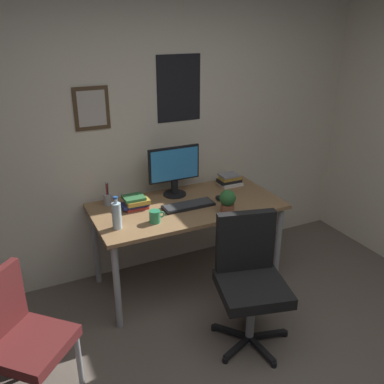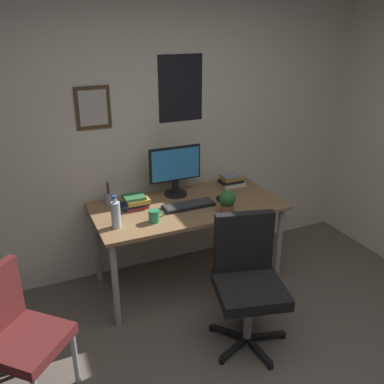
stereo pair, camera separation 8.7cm
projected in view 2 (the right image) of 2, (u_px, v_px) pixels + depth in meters
wall_back at (145, 129)px, 3.60m from camera, size 4.40×0.10×2.60m
desk at (187, 213)px, 3.51m from camera, size 1.56×0.78×0.75m
office_chair at (247, 275)px, 2.92m from camera, size 0.58×0.58×0.95m
side_chair at (16, 331)px, 2.44m from camera, size 0.59×0.59×0.88m
monitor at (175, 169)px, 3.59m from camera, size 0.46×0.20×0.43m
keyboard at (189, 205)px, 3.44m from camera, size 0.43×0.15×0.03m
computer_mouse at (220, 198)px, 3.55m from camera, size 0.06×0.11×0.04m
water_bottle at (116, 214)px, 3.07m from camera, size 0.07×0.07×0.25m
coffee_mug_near at (154, 216)px, 3.17m from camera, size 0.12×0.09×0.10m
potted_plant at (227, 201)px, 3.29m from camera, size 0.13×0.13×0.20m
pen_cup at (109, 198)px, 3.48m from camera, size 0.07×0.07×0.20m
book_stack_left at (136, 202)px, 3.41m from camera, size 0.22×0.16×0.10m
book_stack_right at (231, 180)px, 3.86m from camera, size 0.22×0.16×0.11m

